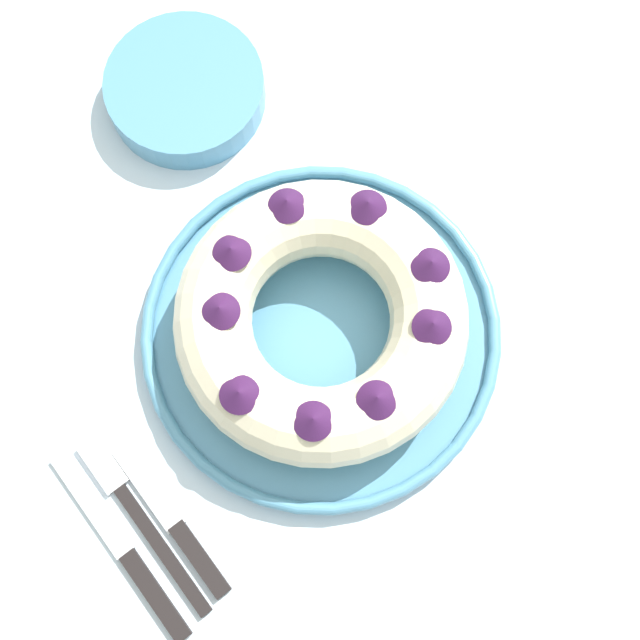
# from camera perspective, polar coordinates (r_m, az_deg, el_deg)

# --- Properties ---
(ground_plane) EXTENTS (8.00, 8.00, 0.00)m
(ground_plane) POSITION_cam_1_polar(r_m,az_deg,el_deg) (1.64, 0.43, -8.49)
(ground_plane) COLOR brown
(dining_table) EXTENTS (1.37, 1.08, 0.78)m
(dining_table) POSITION_cam_1_polar(r_m,az_deg,el_deg) (0.96, 0.73, -3.24)
(dining_table) COLOR silver
(dining_table) RESTS_ON ground_plane
(serving_dish) EXTENTS (0.35, 0.35, 0.02)m
(serving_dish) POSITION_cam_1_polar(r_m,az_deg,el_deg) (0.86, 0.00, -0.86)
(serving_dish) COLOR #518EB2
(serving_dish) RESTS_ON dining_table
(bundt_cake) EXTENTS (0.27, 0.27, 0.08)m
(bundt_cake) POSITION_cam_1_polar(r_m,az_deg,el_deg) (0.82, 0.00, 0.02)
(bundt_cake) COLOR beige
(bundt_cake) RESTS_ON serving_dish
(fork) EXTENTS (0.02, 0.20, 0.01)m
(fork) POSITION_cam_1_polar(r_m,az_deg,el_deg) (0.86, -11.70, -11.93)
(fork) COLOR black
(fork) RESTS_ON dining_table
(serving_knife) EXTENTS (0.02, 0.21, 0.01)m
(serving_knife) POSITION_cam_1_polar(r_m,az_deg,el_deg) (0.86, -12.13, -14.60)
(serving_knife) COLOR black
(serving_knife) RESTS_ON dining_table
(cake_knife) EXTENTS (0.02, 0.17, 0.01)m
(cake_knife) POSITION_cam_1_polar(r_m,az_deg,el_deg) (0.85, -9.11, -12.98)
(cake_knife) COLOR black
(cake_knife) RESTS_ON dining_table
(side_bowl) EXTENTS (0.17, 0.17, 0.04)m
(side_bowl) POSITION_cam_1_polar(r_m,az_deg,el_deg) (0.97, -8.60, 14.34)
(side_bowl) COLOR #518EB2
(side_bowl) RESTS_ON dining_table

